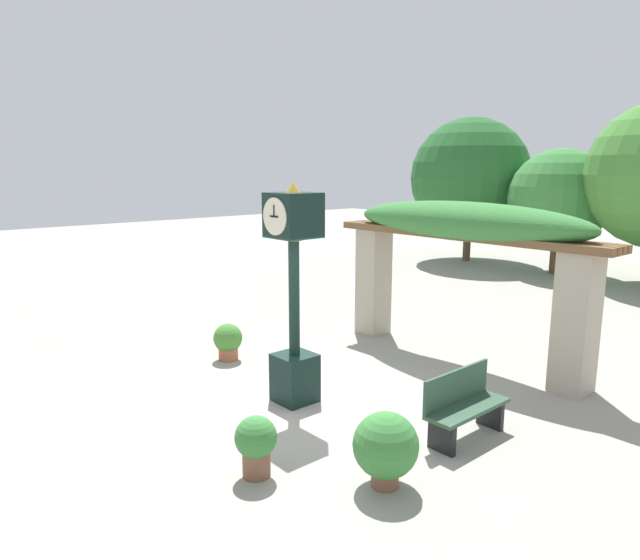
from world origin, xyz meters
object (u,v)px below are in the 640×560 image
object	(u,v)px
pedestal_clock	(294,290)
potted_plant_near_left	(256,443)
potted_plant_near_right	(386,447)
potted_plant_far_left	(228,340)
park_bench	(464,406)

from	to	relation	value
pedestal_clock	potted_plant_near_left	xyz separation A→B (m)	(1.38, -1.66, -1.30)
potted_plant_near_right	potted_plant_far_left	bearing A→B (deg)	168.50
potted_plant_near_left	potted_plant_far_left	bearing A→B (deg)	152.41
potted_plant_far_left	park_bench	bearing A→B (deg)	8.14
pedestal_clock	potted_plant_near_right	size ratio (longest dim) A/B	3.83
potted_plant_near_left	park_bench	xyz separation A→B (m)	(0.98, 2.58, 0.02)
park_bench	pedestal_clock	bearing A→B (deg)	111.26
park_bench	potted_plant_far_left	bearing A→B (deg)	98.14
pedestal_clock	potted_plant_far_left	world-z (taller)	pedestal_clock
potted_plant_near_left	potted_plant_far_left	distance (m)	4.14
pedestal_clock	park_bench	distance (m)	2.84
potted_plant_near_left	potted_plant_far_left	size ratio (longest dim) A/B	1.06
pedestal_clock	potted_plant_near_right	distance (m)	2.87
potted_plant_near_right	pedestal_clock	bearing A→B (deg)	163.96
pedestal_clock	park_bench	size ratio (longest dim) A/B	2.46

